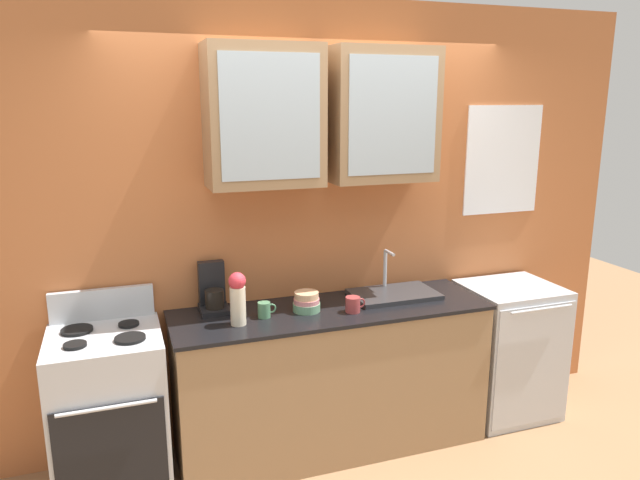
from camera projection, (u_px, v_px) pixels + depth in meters
ground_plane at (331, 444)px, 3.80m from camera, size 10.00×10.00×0.00m
back_wall_unit at (316, 203)px, 3.73m from camera, size 4.45×0.43×2.74m
counter at (331, 378)px, 3.70m from camera, size 1.93×0.59×0.92m
stove_range at (110, 412)px, 3.28m from camera, size 0.60×0.61×1.10m
sink_faucet at (394, 293)px, 3.80m from camera, size 0.54×0.34×0.28m
bowl_stack at (306, 302)px, 3.53m from camera, size 0.16×0.16×0.12m
vase at (238, 297)px, 3.30m from camera, size 0.10×0.10×0.30m
cup_near_sink at (353, 304)px, 3.52m from camera, size 0.12×0.09×0.09m
cup_near_bowls at (265, 310)px, 3.43m from camera, size 0.11×0.07×0.09m
dishwasher at (508, 350)px, 4.11m from camera, size 0.61×0.58×0.92m
coffee_maker at (213, 293)px, 3.54m from camera, size 0.17×0.20×0.29m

